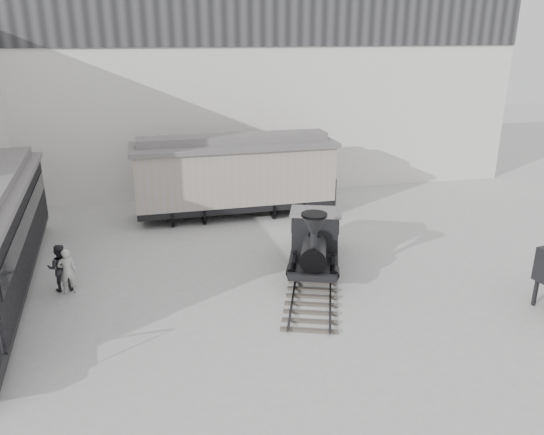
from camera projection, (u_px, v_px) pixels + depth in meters
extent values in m
plane|color=#9E9E9B|center=(290.00, 315.00, 17.35)|extent=(90.00, 90.00, 0.00)
cube|color=silver|center=(223.00, 94.00, 29.32)|extent=(34.00, 2.40, 11.00)
cube|color=#232326|center=(224.00, 16.00, 26.83)|extent=(34.00, 0.12, 3.00)
cube|color=#3C3632|center=(313.00, 275.00, 20.01)|extent=(4.37, 8.36, 0.14)
cube|color=#2D2D30|center=(296.00, 273.00, 20.06)|extent=(2.75, 7.80, 0.05)
cube|color=#2D2D30|center=(331.00, 275.00, 19.93)|extent=(2.75, 7.80, 0.05)
cylinder|color=black|center=(294.00, 266.00, 19.47)|extent=(0.42, 0.97, 0.98)
cylinder|color=black|center=(332.00, 268.00, 19.33)|extent=(0.42, 0.97, 0.98)
cylinder|color=black|center=(296.00, 253.00, 20.56)|extent=(0.42, 0.97, 0.98)
cylinder|color=black|center=(333.00, 255.00, 20.42)|extent=(0.42, 0.97, 0.98)
cube|color=black|center=(314.00, 258.00, 19.91)|extent=(2.74, 3.63, 0.25)
cylinder|color=black|center=(314.00, 250.00, 19.13)|extent=(1.52, 2.24, 0.89)
cylinder|color=black|center=(314.00, 240.00, 18.14)|extent=(0.30, 0.30, 0.54)
cone|color=black|center=(314.00, 224.00, 17.95)|extent=(1.09, 1.09, 0.63)
sphere|color=black|center=(314.00, 235.00, 19.32)|extent=(0.47, 0.47, 0.47)
cube|color=black|center=(315.00, 230.00, 20.39)|extent=(2.04, 1.71, 1.39)
cube|color=slate|center=(316.00, 212.00, 20.15)|extent=(2.27, 1.94, 0.07)
cube|color=black|center=(316.00, 227.00, 22.07)|extent=(2.10, 2.22, 0.81)
cylinder|color=black|center=(186.00, 210.00, 26.17)|extent=(2.15, 0.89, 0.85)
cylinder|color=black|center=(282.00, 203.00, 27.28)|extent=(2.15, 0.89, 0.85)
cube|color=black|center=(235.00, 202.00, 26.65)|extent=(9.66, 2.85, 0.32)
cube|color=gray|center=(234.00, 174.00, 26.15)|extent=(9.67, 2.96, 2.67)
cube|color=slate|center=(234.00, 145.00, 25.67)|extent=(9.99, 3.29, 0.21)
cube|color=slate|center=(234.00, 139.00, 25.57)|extent=(9.21, 1.46, 0.38)
cylinder|color=black|center=(9.00, 242.00, 22.20)|extent=(2.24, 0.99, 0.83)
cube|color=black|center=(27.00, 219.00, 18.67)|extent=(0.86, 11.07, 0.74)
imported|color=#B8B7B3|center=(67.00, 271.00, 18.54)|extent=(0.66, 0.47, 1.68)
imported|color=#2B2B2F|center=(60.00, 268.00, 18.76)|extent=(0.85, 0.67, 1.74)
cube|color=black|center=(535.00, 292.00, 17.82)|extent=(0.12, 0.12, 0.97)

